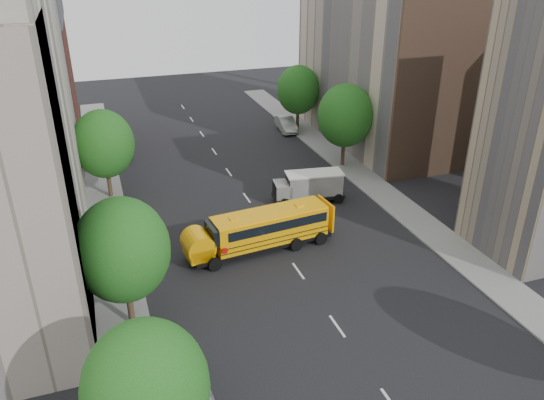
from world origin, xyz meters
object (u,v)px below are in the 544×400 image
parked_car_1 (134,216)px  parked_car_2 (117,147)px  street_tree_0 (146,388)px  safari_truck (309,186)px  street_tree_2 (104,144)px  street_tree_4 (345,116)px  parked_car_5 (286,124)px  school_bus (260,229)px  street_tree_1 (122,250)px  street_tree_5 (298,90)px  parked_car_0 (190,384)px

parked_car_1 → parked_car_2: bearing=-92.6°
street_tree_0 → safari_truck: street_tree_0 is taller
street_tree_2 → street_tree_4: bearing=0.0°
street_tree_4 → safari_truck: size_ratio=1.32×
street_tree_2 → parked_car_2: bearing=82.4°
street_tree_2 → parked_car_5: bearing=30.3°
street_tree_0 → school_bus: (9.44, 15.54, -3.02)m
safari_truck → parked_car_1: safari_truck is taller
street_tree_1 → street_tree_5: 37.20m
street_tree_5 → school_bus: size_ratio=0.72×
street_tree_2 → parked_car_0: bearing=-85.1°
street_tree_1 → street_tree_2: size_ratio=1.03×
street_tree_5 → parked_car_1: (-20.60, -17.76, -3.96)m
safari_truck → street_tree_1: bearing=-135.0°
street_tree_2 → school_bus: 15.95m
street_tree_5 → parked_car_2: street_tree_5 is taller
street_tree_4 → parked_car_0: street_tree_4 is taller
street_tree_4 → safari_truck: street_tree_4 is taller
street_tree_0 → parked_car_2: street_tree_0 is taller
school_bus → parked_car_0: 14.06m
street_tree_1 → school_bus: size_ratio=0.75×
school_bus → parked_car_1: bearing=134.3°
parked_car_0 → parked_car_5: 40.89m
street_tree_4 → street_tree_5: size_ratio=1.08×
street_tree_2 → school_bus: size_ratio=0.74×
street_tree_2 → school_bus: bearing=-52.8°
street_tree_4 → street_tree_1: bearing=-140.7°
street_tree_4 → safari_truck: bearing=-134.8°
parked_car_5 → parked_car_0: bearing=-111.4°
street_tree_0 → safari_truck: bearing=54.0°
parked_car_0 → parked_car_5: bearing=-117.5°
parked_car_1 → parked_car_2: (0.00, 16.20, 0.02)m
street_tree_5 → safari_truck: bearing=-108.7°
street_tree_1 → parked_car_0: size_ratio=1.74×
street_tree_5 → parked_car_1: size_ratio=1.66×
street_tree_2 → parked_car_0: 24.84m
street_tree_1 → parked_car_0: 7.94m
street_tree_4 → parked_car_1: 21.83m
parked_car_2 → street_tree_1: bearing=88.1°
school_bus → parked_car_2: 24.28m
street_tree_4 → parked_car_1: street_tree_4 is taller
parked_car_0 → street_tree_2: bearing=-85.7°
street_tree_2 → parked_car_2: size_ratio=1.39×
street_tree_0 → parked_car_1: (1.40, 22.24, -3.90)m
street_tree_5 → parked_car_0: size_ratio=1.66×
street_tree_4 → parked_car_1: bearing=-164.4°
safari_truck → street_tree_4: bearing=53.5°
street_tree_0 → street_tree_1: (0.00, 10.00, 0.31)m
parked_car_0 → parked_car_2: size_ratio=0.82×
school_bus → parked_car_0: size_ratio=2.31×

